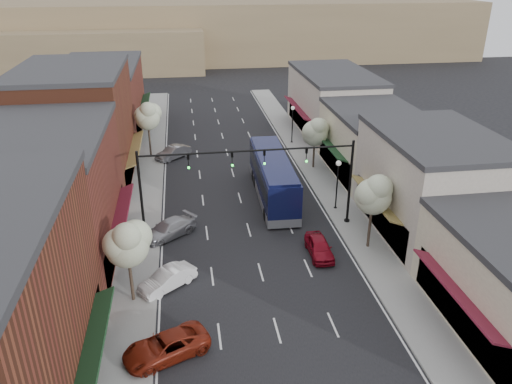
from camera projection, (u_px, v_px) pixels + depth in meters
name	position (u px, v px, depth m)	size (l,w,h in m)	color
ground	(266.00, 289.00, 32.07)	(160.00, 160.00, 0.00)	black
sidewalk_left	(147.00, 183.00, 47.55)	(2.80, 73.00, 0.15)	gray
sidewalk_right	(318.00, 173.00, 49.81)	(2.80, 73.00, 0.15)	gray
curb_left	(162.00, 182.00, 47.74)	(0.25, 73.00, 0.17)	gray
curb_right	(304.00, 174.00, 49.62)	(0.25, 73.00, 0.17)	gray
bldg_left_midnear	(44.00, 199.00, 33.61)	(10.14, 14.10, 9.40)	maroon
bldg_left_midfar	(78.00, 127.00, 45.90)	(10.14, 14.10, 10.90)	brown
bldg_left_far	(102.00, 99.00, 60.81)	(10.14, 18.10, 8.40)	maroon
bldg_right_midnear	(432.00, 184.00, 37.69)	(9.14, 12.10, 7.90)	#BEB1A3
bldg_right_midfar	(373.00, 143.00, 48.79)	(9.14, 12.10, 6.40)	beige
bldg_right_far	(333.00, 102.00, 61.19)	(9.14, 16.10, 7.40)	#BEB1A3
hill_far	(199.00, 29.00, 110.55)	(120.00, 30.00, 12.00)	#7A6647
hill_near	(73.00, 49.00, 97.22)	(50.00, 20.00, 8.00)	#7A6647
signal_mast_right	(321.00, 172.00, 38.10)	(8.22, 0.46, 7.00)	black
signal_mast_left	(173.00, 180.00, 36.59)	(8.22, 0.46, 7.00)	black
tree_right_near	(374.00, 193.00, 34.89)	(2.85, 2.65, 5.95)	#47382B
tree_right_far	(316.00, 131.00, 49.48)	(2.85, 2.65, 5.43)	#47382B
tree_left_near	(127.00, 243.00, 29.15)	(2.85, 2.65, 5.69)	#47382B
tree_left_far	(148.00, 115.00, 52.39)	(2.85, 2.65, 6.13)	#47382B
lamp_post_near	(338.00, 177.00, 41.32)	(0.44, 0.44, 4.44)	black
lamp_post_far	(292.00, 118.00, 57.06)	(0.44, 0.44, 4.44)	black
coach_bus	(273.00, 177.00, 43.97)	(3.04, 12.49, 3.80)	#0E1138
red_hatchback	(319.00, 247.00, 35.61)	(1.55, 3.86, 1.31)	maroon
parked_car_a	(166.00, 346.00, 26.35)	(2.12, 4.61, 1.28)	maroon
parked_car_b	(168.00, 279.00, 32.00)	(1.36, 3.91, 1.29)	white
parked_car_c	(169.00, 229.00, 38.04)	(1.84, 4.53, 1.32)	#96959A
parked_car_e	(173.00, 153.00, 53.50)	(1.42, 4.07, 1.34)	gray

